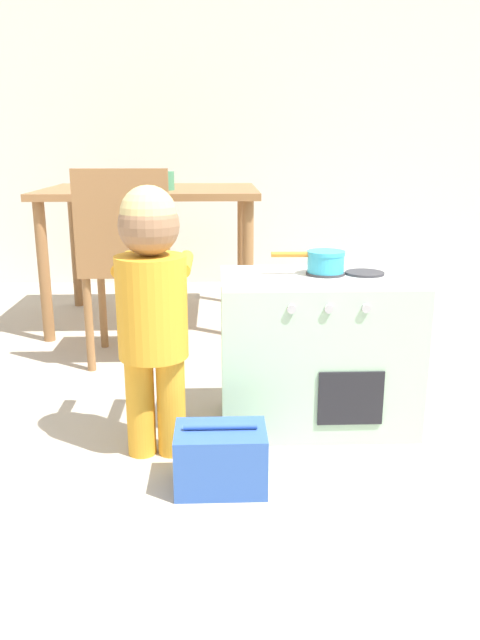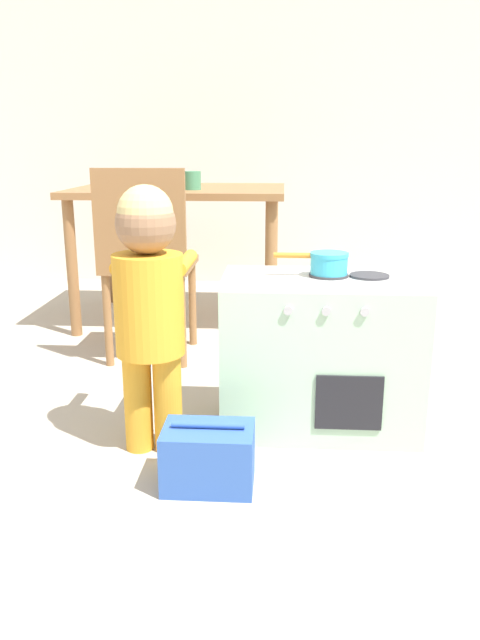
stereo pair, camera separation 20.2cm
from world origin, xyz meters
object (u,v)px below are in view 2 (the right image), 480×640
(toy_pot, at_px, (328,262))
(dining_chair_near, at_px, (147,259))
(cup_on_table, at_px, (193,180))
(dining_table, at_px, (180,205))
(play_kitchen, at_px, (321,354))
(toy_basket, at_px, (208,457))
(child_figure, at_px, (149,293))

(toy_pot, bearing_deg, dining_chair_near, 138.11)
(dining_chair_near, distance_m, cup_on_table, 0.63)
(dining_table, bearing_deg, play_kitchen, -63.17)
(play_kitchen, relative_size, toy_pot, 2.71)
(toy_pot, distance_m, toy_basket, 0.73)
(play_kitchen, xyz_separation_m, dining_table, (-0.69, 1.36, 0.37))
(toy_basket, height_order, cup_on_table, cup_on_table)
(child_figure, relative_size, dining_chair_near, 0.98)
(play_kitchen, xyz_separation_m, toy_basket, (-0.34, -0.41, -0.18))
(dining_table, bearing_deg, toy_pot, -62.75)
(dining_chair_near, bearing_deg, toy_pot, -41.89)
(play_kitchen, relative_size, dining_chair_near, 0.77)
(child_figure, xyz_separation_m, cup_on_table, (-0.06, 1.39, 0.26))
(dining_table, bearing_deg, child_figure, -84.46)
(child_figure, xyz_separation_m, toy_basket, (0.20, -0.22, -0.43))
(dining_chair_near, bearing_deg, cup_on_table, 75.78)
(dining_chair_near, relative_size, cup_on_table, 9.31)
(child_figure, height_order, cup_on_table, child_figure)
(toy_pot, xyz_separation_m, toy_basket, (-0.35, -0.41, -0.50))
(play_kitchen, xyz_separation_m, cup_on_table, (-0.60, 1.20, 0.51))
(dining_table, relative_size, dining_chair_near, 1.30)
(toy_basket, bearing_deg, dining_chair_near, 110.00)
(toy_pot, bearing_deg, play_kitchen, -177.77)
(child_figure, bearing_deg, play_kitchen, 19.83)
(dining_table, distance_m, cup_on_table, 0.24)
(child_figure, xyz_separation_m, dining_table, (-0.15, 1.56, 0.12))
(dining_table, distance_m, dining_chair_near, 0.72)
(play_kitchen, relative_size, cup_on_table, 7.14)
(toy_pot, relative_size, toy_basket, 0.94)
(child_figure, bearing_deg, dining_chair_near, 102.51)
(toy_pot, xyz_separation_m, dining_chair_near, (-0.74, 0.67, -0.12))
(play_kitchen, distance_m, dining_chair_near, 1.01)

